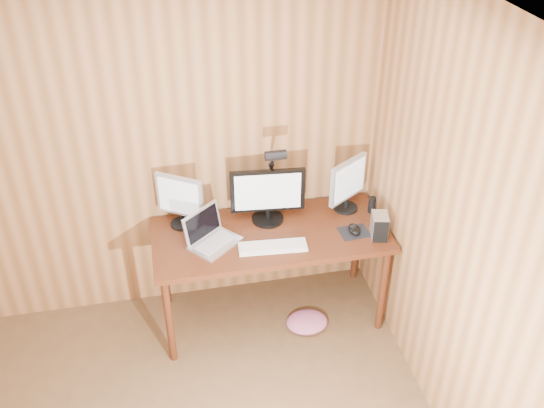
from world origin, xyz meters
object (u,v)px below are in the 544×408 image
object	(u,v)px
speaker	(372,205)
keyboard	(273,247)
desk_lamp	(274,172)
desk	(268,241)
monitor_center	(268,195)
monitor_right	(348,184)
monitor_left	(180,200)
mouse	(354,229)
phone	(260,248)
hard_drive	(379,226)
laptop	(210,235)

from	to	relation	value
speaker	keyboard	bearing A→B (deg)	-161.02
speaker	desk_lamp	bearing A→B (deg)	174.77
desk	desk_lamp	size ratio (longest dim) A/B	2.61
monitor_center	monitor_right	distance (m)	0.58
monitor_center	monitor_left	bearing A→B (deg)	179.54
monitor_center	mouse	xyz separation A→B (m)	(0.55, -0.26, -0.18)
monitor_left	mouse	world-z (taller)	monitor_left
keyboard	phone	distance (m)	0.08
desk	monitor_center	world-z (taller)	monitor_center
hard_drive	phone	bearing A→B (deg)	-168.64
monitor_right	speaker	bearing A→B (deg)	-57.66
mouse	hard_drive	xyz separation A→B (m)	(0.15, -0.07, 0.06)
phone	desk	bearing A→B (deg)	63.41
desk	monitor_right	world-z (taller)	monitor_right
keyboard	speaker	bearing A→B (deg)	23.57
laptop	desk_lamp	bearing A→B (deg)	-18.85
keyboard	hard_drive	world-z (taller)	hard_drive
laptop	desk	bearing A→B (deg)	-27.90
monitor_left	mouse	xyz separation A→B (m)	(1.14, -0.32, -0.18)
desk	phone	size ratio (longest dim) A/B	14.51
monitor_center	laptop	world-z (taller)	monitor_center
monitor_right	mouse	world-z (taller)	monitor_right
desk_lamp	desk	bearing A→B (deg)	-116.73
monitor_left	laptop	world-z (taller)	monitor_left
monitor_left	hard_drive	distance (m)	1.35
desk	desk_lamp	distance (m)	0.51
laptop	mouse	distance (m)	0.98
desk_lamp	monitor_right	bearing A→B (deg)	5.27
monitor_left	desk_lamp	bearing A→B (deg)	28.59
desk	laptop	xyz separation A→B (m)	(-0.41, -0.09, 0.18)
hard_drive	desk_lamp	world-z (taller)	desk_lamp
monitor_left	monitor_center	bearing A→B (deg)	27.36
keyboard	monitor_center	bearing A→B (deg)	89.20
laptop	monitor_right	bearing A→B (deg)	-29.18
phone	speaker	distance (m)	0.89
phone	monitor_right	bearing A→B (deg)	22.71
laptop	keyboard	size ratio (longest dim) A/B	0.87
phone	hard_drive	bearing A→B (deg)	-4.77
monitor_left	phone	distance (m)	0.64
desk_lamp	keyboard	bearing A→B (deg)	-98.53
laptop	desk_lamp	world-z (taller)	desk_lamp
keyboard	speaker	xyz separation A→B (m)	(0.77, 0.27, 0.05)
monitor_right	mouse	distance (m)	0.34
monitor_left	speaker	size ratio (longest dim) A/B	3.16
laptop	desk_lamp	distance (m)	0.60
monitor_right	keyboard	distance (m)	0.72
monitor_center	speaker	bearing A→B (deg)	1.14
monitor_center	desk	bearing A→B (deg)	-92.63
desk_lamp	hard_drive	bearing A→B (deg)	-23.85
desk	monitor_center	xyz separation A→B (m)	(0.01, 0.08, 0.33)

